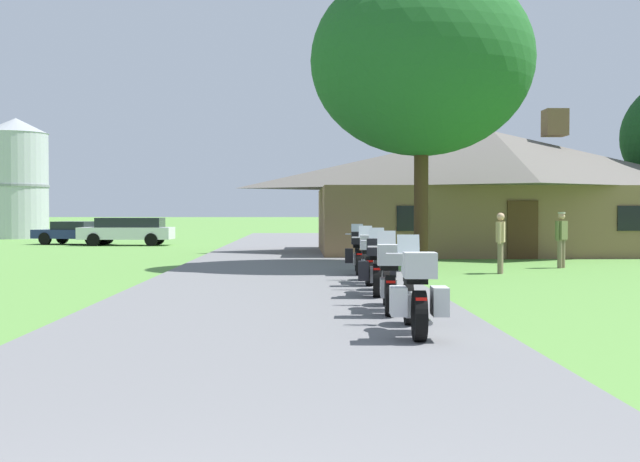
{
  "coord_description": "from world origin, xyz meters",
  "views": [
    {
      "loc": [
        0.44,
        -2.56,
        1.68
      ],
      "look_at": [
        0.9,
        15.1,
        1.25
      ],
      "focal_mm": 43.63,
      "sensor_mm": 36.0,
      "label": 1
    }
  ],
  "objects": [
    {
      "name": "bystander_olive_shirt_near_lodge",
      "position": [
        8.31,
        20.58,
        0.95
      ],
      "size": [
        0.43,
        0.4,
        1.69
      ],
      "rotation": [
        0.0,
        0.0,
        3.88
      ],
      "color": "#75664C",
      "rests_on": "ground"
    },
    {
      "name": "motorcycle_red_second_in_row",
      "position": [
        1.89,
        10.03,
        0.62
      ],
      "size": [
        0.66,
        2.08,
        1.3
      ],
      "rotation": [
        0.0,
        0.0,
        -0.07
      ],
      "color": "black",
      "rests_on": "asphalt_driveway"
    },
    {
      "name": "tree_by_lodge_front",
      "position": [
        4.16,
        21.15,
        7.1
      ],
      "size": [
        6.79,
        6.79,
        11.55
      ],
      "color": "#422D19",
      "rests_on": "ground"
    },
    {
      "name": "motorcycle_silver_nearest_to_camera",
      "position": [
        1.96,
        7.59,
        0.61
      ],
      "size": [
        0.76,
        2.08,
        1.3
      ],
      "rotation": [
        0.0,
        0.0,
        -0.05
      ],
      "color": "black",
      "rests_on": "asphalt_driveway"
    },
    {
      "name": "stone_lodge",
      "position": [
        8.42,
        29.31,
        2.59
      ],
      "size": [
        15.06,
        9.04,
        5.92
      ],
      "color": "brown",
      "rests_on": "ground"
    },
    {
      "name": "parked_white_suv_far_left",
      "position": [
        -8.27,
        36.98,
        0.78
      ],
      "size": [
        4.64,
        1.99,
        1.4
      ],
      "rotation": [
        0.0,
        0.0,
        1.55
      ],
      "color": "silver",
      "rests_on": "ground"
    },
    {
      "name": "parked_navy_sedan_far_left",
      "position": [
        -11.23,
        38.22,
        0.64
      ],
      "size": [
        4.51,
        2.75,
        1.2
      ],
      "rotation": [
        0.0,
        0.0,
        1.34
      ],
      "color": "navy",
      "rests_on": "ground"
    },
    {
      "name": "asphalt_driveway",
      "position": [
        0.0,
        18.0,
        0.03
      ],
      "size": [
        6.4,
        80.0,
        0.06
      ],
      "primitive_type": "cube",
      "color": "slate",
      "rests_on": "ground"
    },
    {
      "name": "motorcycle_white_farthest_in_row",
      "position": [
        1.98,
        17.81,
        0.61
      ],
      "size": [
        0.75,
        2.08,
        1.3
      ],
      "rotation": [
        0.0,
        0.0,
        -0.04
      ],
      "color": "black",
      "rests_on": "asphalt_driveway"
    },
    {
      "name": "motorcycle_black_third_in_row",
      "position": [
        1.95,
        12.63,
        0.61
      ],
      "size": [
        0.83,
        2.08,
        1.3
      ],
      "rotation": [
        0.0,
        0.0,
        -0.09
      ],
      "color": "black",
      "rests_on": "asphalt_driveway"
    },
    {
      "name": "bystander_tan_shirt_beside_signpost",
      "position": [
        5.93,
        18.51,
        0.93
      ],
      "size": [
        0.33,
        0.52,
        1.67
      ],
      "rotation": [
        0.0,
        0.0,
        1.21
      ],
      "color": "#75664C",
      "rests_on": "ground"
    },
    {
      "name": "metal_silo_distant",
      "position": [
        -17.83,
        48.01,
        3.88
      ],
      "size": [
        4.1,
        4.1,
        7.75
      ],
      "color": "#B2B7BC",
      "rests_on": "ground"
    },
    {
      "name": "motorcycle_black_fourth_in_row",
      "position": [
        1.99,
        15.05,
        0.62
      ],
      "size": [
        0.66,
        2.08,
        1.3
      ],
      "rotation": [
        0.0,
        0.0,
        -0.03
      ],
      "color": "black",
      "rests_on": "asphalt_driveway"
    },
    {
      "name": "ground_plane",
      "position": [
        0.0,
        20.0,
        0.0
      ],
      "size": [
        500.0,
        500.0,
        0.0
      ],
      "primitive_type": "plane",
      "color": "#56893D"
    }
  ]
}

